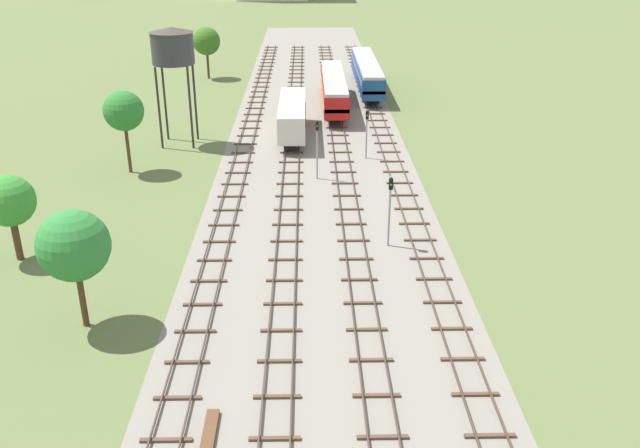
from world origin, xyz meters
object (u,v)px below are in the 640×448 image
passenger_coach_centre_mid (367,71)px  signal_post_near (367,128)px  water_tower (172,47)px  diesel_railcar_centre_left_near (334,88)px  signal_post_mid (390,203)px  freight_boxcar_left_nearest (292,115)px  signal_post_nearest (317,142)px

passenger_coach_centre_mid → signal_post_near: signal_post_near is taller
water_tower → signal_post_near: bearing=-15.5°
diesel_railcar_centre_left_near → signal_post_near: signal_post_near is taller
diesel_railcar_centre_left_near → signal_post_mid: size_ratio=3.81×
freight_boxcar_left_nearest → signal_post_near: signal_post_near is taller
passenger_coach_centre_mid → water_tower: size_ratio=1.82×
passenger_coach_centre_mid → signal_post_near: bearing=-94.8°
signal_post_nearest → signal_post_near: size_ratio=1.12×
signal_post_near → signal_post_mid: size_ratio=0.92×
signal_post_mid → passenger_coach_centre_mid: bearing=87.1°
signal_post_nearest → signal_post_mid: size_ratio=1.04×
signal_post_nearest → freight_boxcar_left_nearest: bearing=100.4°
diesel_railcar_centre_left_near → signal_post_nearest: (-2.49, -25.79, 0.94)m
signal_post_nearest → signal_post_near: signal_post_nearest is taller
diesel_railcar_centre_left_near → signal_post_nearest: signal_post_nearest is taller
diesel_railcar_centre_left_near → signal_post_near: (2.49, -20.00, 0.58)m
passenger_coach_centre_mid → signal_post_mid: size_ratio=4.08×
freight_boxcar_left_nearest → water_tower: size_ratio=1.16×
diesel_railcar_centre_left_near → passenger_coach_centre_mid: same height
signal_post_nearest → signal_post_mid: 15.03m
signal_post_nearest → signal_post_mid: signal_post_nearest is taller
diesel_railcar_centre_left_near → water_tower: water_tower is taller
water_tower → freight_boxcar_left_nearest: bearing=11.2°
diesel_railcar_centre_left_near → passenger_coach_centre_mid: size_ratio=0.93×
freight_boxcar_left_nearest → water_tower: 14.38m
passenger_coach_centre_mid → signal_post_nearest: signal_post_nearest is taller
freight_boxcar_left_nearest → passenger_coach_centre_mid: passenger_coach_centre_mid is taller
diesel_railcar_centre_left_near → signal_post_mid: bearing=-86.4°
signal_post_near → freight_boxcar_left_nearest: bearing=133.9°
signal_post_nearest → signal_post_mid: (4.97, -14.18, -0.11)m
freight_boxcar_left_nearest → water_tower: bearing=-168.8°
water_tower → signal_post_near: 21.28m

